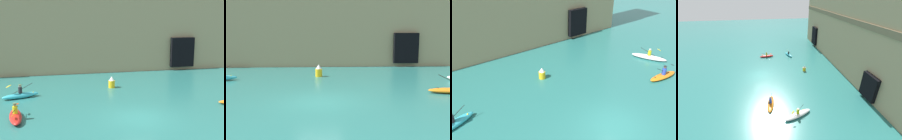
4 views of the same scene
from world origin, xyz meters
TOP-DOWN VIEW (x-y plane):
  - ground_plane at (0.00, 0.00)m, footprint 120.00×120.00m
  - marker_buoy at (-0.21, 7.89)m, footprint 0.57×0.57m

SIDE VIEW (x-z plane):
  - ground_plane at x=0.00m, z-range 0.00..0.00m
  - marker_buoy at x=-0.21m, z-range -0.04..0.98m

